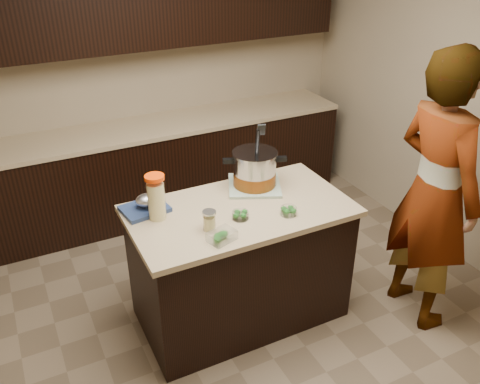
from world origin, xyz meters
The scene contains 13 objects.
ground_plane centered at (0.00, 0.00, 0.00)m, with size 4.00×4.00×0.00m, color brown.
room_shell centered at (0.00, 0.00, 1.71)m, with size 4.04×4.04×2.72m.
back_cabinets centered at (0.00, 1.74, 0.94)m, with size 3.60×0.63×2.33m.
island centered at (0.00, 0.00, 0.45)m, with size 1.46×0.81×0.90m.
dish_towel centered at (0.22, 0.22, 0.91)m, with size 0.36×0.36×0.02m, color #537B59.
stock_pot centered at (0.22, 0.22, 1.02)m, with size 0.43×0.41×0.45m.
lemonade_pitcher centered at (-0.52, 0.12, 1.04)m, with size 0.15×0.15×0.30m.
mason_jar centered at (-0.28, -0.15, 0.96)m, with size 0.10×0.10×0.14m.
broccoli_tub_left centered at (-0.06, -0.12, 0.92)m, with size 0.12×0.12×0.05m.
broccoli_tub_right centered at (0.24, -0.21, 0.92)m, with size 0.13×0.13×0.05m.
broccoli_tub_rect centered at (-0.26, -0.29, 0.93)m, with size 0.19×0.16×0.06m.
blue_tray centered at (-0.56, 0.25, 0.94)m, with size 0.32×0.27×0.11m.
person centered at (1.18, -0.52, 0.98)m, with size 0.71×0.47×1.95m, color gray.
Camera 1 is at (-1.28, -2.57, 2.60)m, focal length 38.00 mm.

